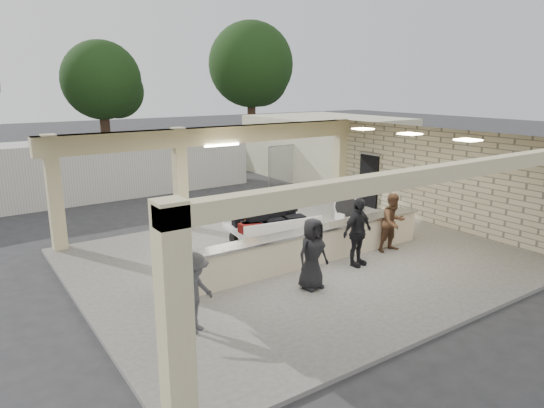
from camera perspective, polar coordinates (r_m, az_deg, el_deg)
ground at (r=14.05m, az=3.25°, el=-6.71°), size 120.00×120.00×0.00m
pavilion at (r=14.27m, az=2.38°, el=-0.69°), size 12.01×10.00×3.55m
baggage_counter at (r=13.49m, az=4.58°, el=-4.99°), size 8.20×0.58×0.98m
luggage_cart at (r=14.73m, az=-0.26°, el=-1.96°), size 2.76×1.89×1.51m
drum_fan at (r=17.87m, az=8.73°, el=-0.21°), size 0.85×0.83×0.99m
baggage_handler at (r=14.45m, az=-2.57°, el=-2.33°), size 0.49×0.66×1.61m
passenger_a at (r=14.75m, az=14.06°, el=-2.12°), size 0.88×0.44×1.75m
passenger_b at (r=13.34m, az=10.03°, el=-3.29°), size 1.15×0.55×1.89m
passenger_c at (r=9.87m, az=-9.10°, el=-10.32°), size 1.12×0.85×1.66m
passenger_d at (r=11.76m, az=4.78°, el=-5.84°), size 0.88×0.41×1.76m
car_white_a at (r=30.30m, az=1.73°, el=6.00°), size 5.80×4.02×1.51m
car_white_b at (r=30.21m, az=5.15°, el=5.93°), size 5.08×2.90×1.51m
car_dark at (r=29.19m, az=-2.28°, el=5.62°), size 4.33×3.84×1.44m
container_white at (r=23.21m, az=-17.17°, el=4.26°), size 11.96×2.72×2.58m
fence at (r=27.47m, az=10.12°, el=5.59°), size 12.06×0.06×2.03m
tree_mid at (r=38.00m, az=-19.00°, el=13.25°), size 6.00×5.60×8.00m
tree_right at (r=42.02m, az=-2.22°, el=15.68°), size 7.20×7.00×10.00m
adjacent_building at (r=27.12m, az=6.40°, el=6.78°), size 6.00×8.00×3.20m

